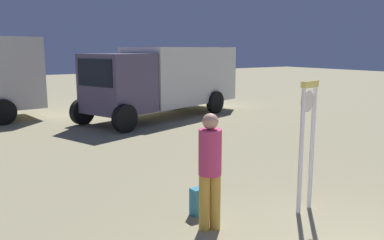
{
  "coord_description": "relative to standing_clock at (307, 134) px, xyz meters",
  "views": [
    {
      "loc": [
        -4.1,
        -1.88,
        2.64
      ],
      "look_at": [
        0.38,
        4.91,
        1.2
      ],
      "focal_mm": 38.05,
      "sensor_mm": 36.0,
      "label": 1
    }
  ],
  "objects": [
    {
      "name": "standing_clock",
      "position": [
        0.0,
        0.0,
        0.0
      ],
      "size": [
        0.43,
        0.17,
        2.13
      ],
      "color": "white",
      "rests_on": "ground_plane"
    },
    {
      "name": "person_near_clock",
      "position": [
        -1.72,
        0.27,
        -0.31
      ],
      "size": [
        0.33,
        0.33,
        1.74
      ],
      "color": "gold",
      "rests_on": "ground_plane"
    },
    {
      "name": "backpack",
      "position": [
        -1.52,
        0.81,
        -1.06
      ],
      "size": [
        0.31,
        0.22,
        0.44
      ],
      "color": "teal",
      "rests_on": "ground_plane"
    },
    {
      "name": "box_truck_far",
      "position": [
        2.89,
        9.5,
        0.23
      ],
      "size": [
        7.36,
        4.37,
        2.68
      ],
      "color": "silver",
      "rests_on": "ground_plane"
    }
  ]
}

